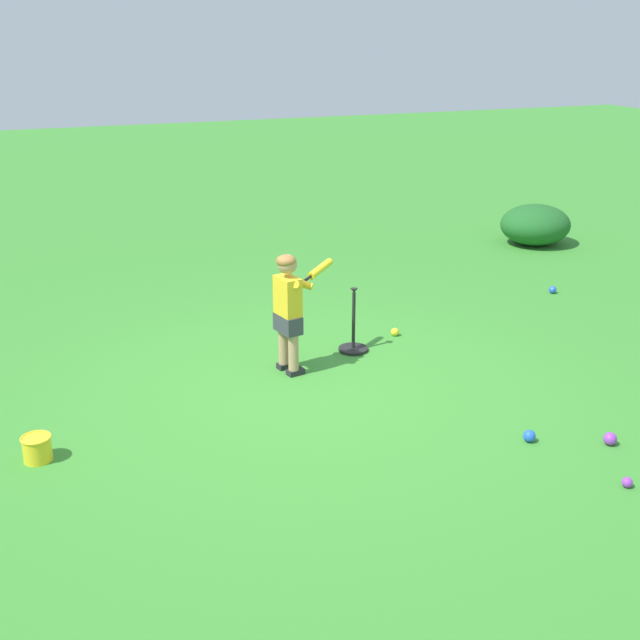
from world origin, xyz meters
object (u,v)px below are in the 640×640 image
at_px(play_ball_midfield, 395,332).
at_px(play_ball_behind_batter, 610,439).
at_px(play_ball_far_left, 627,482).
at_px(play_ball_center_lawn, 553,290).
at_px(play_ball_near_batter, 529,436).
at_px(child_batter, 290,302).
at_px(batting_tee, 353,340).
at_px(toy_bucket, 37,448).

height_order(play_ball_midfield, play_ball_behind_batter, play_ball_behind_batter).
height_order(play_ball_far_left, play_ball_behind_batter, play_ball_behind_batter).
bearing_deg(play_ball_center_lawn, play_ball_behind_batter, -30.23).
xyz_separation_m(play_ball_near_batter, play_ball_far_left, (0.77, 0.24, -0.01)).
bearing_deg(child_batter, play_ball_near_batter, 32.57).
bearing_deg(child_batter, batting_tee, 107.82).
distance_m(play_ball_center_lawn, toy_bucket, 6.02).
bearing_deg(batting_tee, play_ball_near_batter, 13.23).
xyz_separation_m(child_batter, play_ball_center_lawn, (-0.98, 3.54, -0.61)).
xyz_separation_m(play_ball_midfield, play_ball_behind_batter, (2.57, 0.48, 0.01)).
bearing_deg(play_ball_near_batter, batting_tee, -166.77).
bearing_deg(play_ball_midfield, batting_tee, -69.20).
bearing_deg(play_ball_behind_batter, toy_bucket, -108.45).
distance_m(play_ball_near_batter, toy_bucket, 3.56).
distance_m(play_ball_near_batter, play_ball_center_lawn, 3.70).
bearing_deg(batting_tee, play_ball_midfield, 110.80).
bearing_deg(play_ball_midfield, play_ball_center_lawn, 103.40).
bearing_deg(play_ball_center_lawn, toy_bucket, -72.50).
relative_size(play_ball_far_left, play_ball_behind_batter, 0.74).
distance_m(play_ball_near_batter, play_ball_midfield, 2.31).
bearing_deg(play_ball_far_left, child_batter, -151.52).
relative_size(play_ball_midfield, play_ball_far_left, 1.12).
bearing_deg(play_ball_behind_batter, play_ball_near_batter, -116.31).
bearing_deg(batting_tee, toy_bucket, -69.99).
height_order(play_ball_center_lawn, batting_tee, batting_tee).
bearing_deg(play_ball_behind_batter, play_ball_far_left, -29.40).
relative_size(play_ball_near_batter, play_ball_far_left, 1.28).
distance_m(play_ball_midfield, play_ball_behind_batter, 2.62).
distance_m(child_batter, play_ball_midfield, 1.45).
relative_size(play_ball_far_left, toy_bucket, 0.34).
xyz_separation_m(play_ball_midfield, play_ball_center_lawn, (-0.55, 2.29, 0.00)).
bearing_deg(play_ball_near_batter, play_ball_midfield, 178.85).
distance_m(batting_tee, toy_bucket, 3.09).
xyz_separation_m(child_batter, toy_bucket, (0.83, -2.20, -0.55)).
distance_m(play_ball_near_batter, play_ball_behind_batter, 0.58).
distance_m(child_batter, play_ball_near_batter, 2.31).
distance_m(play_ball_far_left, play_ball_behind_batter, 0.59).
bearing_deg(play_ball_midfield, play_ball_behind_batter, 10.49).
bearing_deg(play_ball_far_left, play_ball_near_batter, -162.95).
relative_size(child_batter, batting_tee, 1.74).
relative_size(play_ball_near_batter, batting_tee, 0.15).
xyz_separation_m(child_batter, play_ball_midfield, (-0.43, 1.25, -0.61)).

